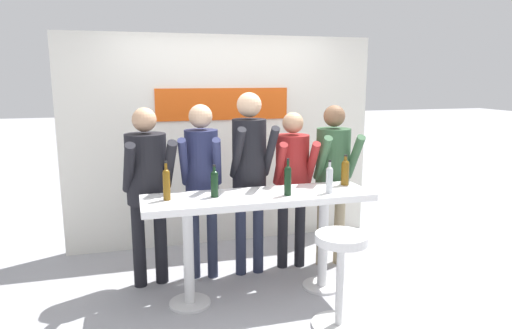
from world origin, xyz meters
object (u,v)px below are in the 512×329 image
wine_bottle_3 (288,179)px  person_far_left (147,178)px  person_center (292,173)px  wine_bottle_1 (214,182)px  person_center_left (250,162)px  person_center_right (333,168)px  wine_bottle_4 (329,178)px  tasting_table (259,213)px  bar_stool (340,266)px  wine_bottle_2 (345,171)px  wine_bottle_0 (166,183)px  person_left (202,172)px

wine_bottle_3 → person_far_left: bearing=153.0°
person_center → wine_bottle_1: bearing=-144.2°
person_center_left → wine_bottle_3: (0.19, -0.58, -0.05)m
person_center_right → wine_bottle_3: person_center_right is taller
wine_bottle_3 → wine_bottle_4: (0.38, -0.02, -0.01)m
tasting_table → wine_bottle_4: size_ratio=6.82×
person_far_left → bar_stool: bearing=-47.8°
person_center → wine_bottle_2: size_ratio=5.55×
person_center_left → wine_bottle_2: 0.91m
wine_bottle_1 → wine_bottle_3: 0.63m
wine_bottle_1 → wine_bottle_4: wine_bottle_4 is taller
person_center → wine_bottle_1: (-0.89, -0.51, 0.07)m
bar_stool → person_far_left: 1.89m
bar_stool → wine_bottle_2: 1.06m
bar_stool → wine_bottle_3: size_ratio=2.38×
wine_bottle_0 → wine_bottle_4: size_ratio=1.12×
person_far_left → wine_bottle_1: person_far_left is taller
person_center_right → wine_bottle_0: size_ratio=5.08×
person_left → wine_bottle_0: person_left is taller
person_center_left → wine_bottle_1: size_ratio=6.47×
wine_bottle_4 → wine_bottle_3: bearing=176.2°
tasting_table → wine_bottle_4: wine_bottle_4 is taller
person_center_right → person_far_left: bearing=-175.3°
wine_bottle_2 → wine_bottle_4: wine_bottle_4 is taller
tasting_table → person_center_right: (0.93, 0.48, 0.26)m
person_far_left → person_center_right: size_ratio=1.01×
wine_bottle_2 → person_far_left: bearing=168.2°
person_center → wine_bottle_2: bearing=-41.1°
wine_bottle_2 → wine_bottle_3: (-0.65, -0.21, 0.01)m
person_center_left → person_center: 0.48m
wine_bottle_3 → wine_bottle_4: size_ratio=1.10×
person_far_left → wine_bottle_1: bearing=-49.1°
wine_bottle_3 → person_center_left: bearing=108.0°
person_center_left → person_far_left: bearing=178.9°
bar_stool → person_far_left: size_ratio=0.46×
wine_bottle_3 → tasting_table: bearing=158.1°
person_center → wine_bottle_4: size_ratio=5.47×
tasting_table → wine_bottle_3: wine_bottle_3 is taller
person_center_right → person_left: bearing=-176.3°
bar_stool → wine_bottle_1: wine_bottle_1 is taller
person_center_left → wine_bottle_2: size_ratio=6.24×
tasting_table → wine_bottle_3: (0.23, -0.09, 0.31)m
bar_stool → wine_bottle_4: 0.81m
wine_bottle_0 → wine_bottle_3: wine_bottle_0 is taller
tasting_table → person_center_right: 1.08m
person_center → person_center_left: bearing=-168.5°
wine_bottle_4 → bar_stool: bearing=-104.4°
person_far_left → person_center_left: person_center_left is taller
person_center → wine_bottle_0: size_ratio=4.88×
bar_stool → person_center: person_center is taller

